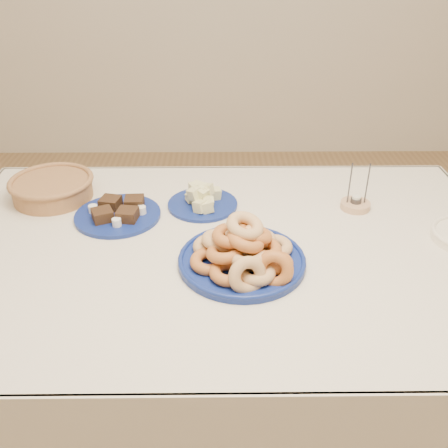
% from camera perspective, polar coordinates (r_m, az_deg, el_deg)
% --- Properties ---
extents(ground, '(5.00, 5.00, 0.00)m').
position_cam_1_polar(ground, '(1.98, -0.02, -20.78)').
color(ground, olive).
rests_on(ground, ground).
extents(dining_table, '(1.71, 1.11, 0.75)m').
position_cam_1_polar(dining_table, '(1.53, -0.02, -5.66)').
color(dining_table, brown).
rests_on(dining_table, ground).
extents(donut_platter, '(0.42, 0.42, 0.16)m').
position_cam_1_polar(donut_platter, '(1.36, 2.20, -3.26)').
color(donut_platter, navy).
rests_on(donut_platter, dining_table).
extents(melon_plate, '(0.27, 0.27, 0.08)m').
position_cam_1_polar(melon_plate, '(1.66, -2.53, 2.81)').
color(melon_plate, navy).
rests_on(melon_plate, dining_table).
extents(brownie_plate, '(0.31, 0.31, 0.05)m').
position_cam_1_polar(brownie_plate, '(1.64, -12.01, 1.23)').
color(brownie_plate, navy).
rests_on(brownie_plate, dining_table).
extents(wicker_basket, '(0.34, 0.34, 0.08)m').
position_cam_1_polar(wicker_basket, '(1.80, -19.04, 3.99)').
color(wicker_basket, brown).
rests_on(wicker_basket, dining_table).
extents(candle_holder, '(0.10, 0.10, 0.16)m').
position_cam_1_polar(candle_holder, '(1.71, 14.79, 2.21)').
color(candle_holder, tan).
rests_on(candle_holder, dining_table).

